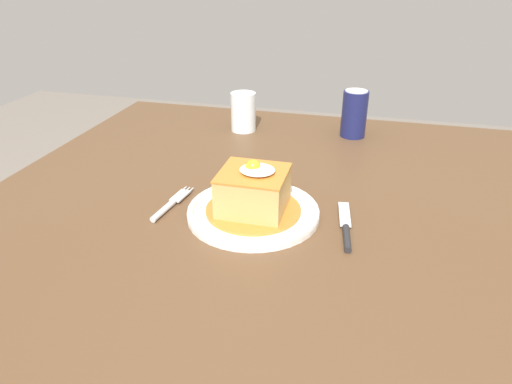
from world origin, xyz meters
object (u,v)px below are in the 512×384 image
(fork, at_px, (169,206))
(knife, at_px, (346,231))
(main_plate, at_px, (253,211))
(soda_can, at_px, (354,114))
(drinking_glass, at_px, (243,114))

(fork, relative_size, knife, 0.86)
(main_plate, relative_size, soda_can, 2.00)
(main_plate, bearing_deg, knife, -6.73)
(soda_can, relative_size, drinking_glass, 1.18)
(soda_can, bearing_deg, main_plate, -107.20)
(main_plate, xyz_separation_m, drinking_glass, (-0.15, 0.45, 0.04))
(main_plate, bearing_deg, drinking_glass, 108.10)
(knife, bearing_deg, fork, 178.80)
(drinking_glass, bearing_deg, knife, -55.73)
(soda_can, xyz_separation_m, drinking_glass, (-0.30, -0.03, -0.02))
(soda_can, bearing_deg, drinking_glass, -174.35)
(drinking_glass, bearing_deg, main_plate, -71.90)
(knife, relative_size, soda_can, 1.34)
(knife, relative_size, drinking_glass, 1.58)
(main_plate, distance_m, drinking_glass, 0.48)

